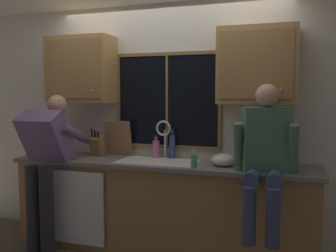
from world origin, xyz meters
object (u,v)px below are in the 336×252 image
mixing_bowl (223,160)px  soap_dispenser (194,161)px  person_sitting_on_counter (265,152)px  cutting_board (119,138)px  person_standing (47,156)px  bottle_green_glass (172,146)px  bottle_tall_clear (156,149)px  knife_block (98,146)px

mixing_bowl → soap_dispenser: bearing=-140.9°
person_sitting_on_counter → mixing_bowl: (-0.39, 0.24, -0.13)m
cutting_board → mixing_bowl: cutting_board is taller
person_standing → cutting_board: bearing=44.7°
bottle_green_glass → bottle_tall_clear: size_ratio=1.31×
knife_block → bottle_green_glass: (0.83, 0.10, 0.02)m
bottle_tall_clear → person_standing: bearing=-152.5°
knife_block → bottle_tall_clear: knife_block is taller
mixing_bowl → bottle_green_glass: 0.64m
soap_dispenser → bottle_green_glass: bearing=128.6°
person_standing → bottle_tall_clear: person_standing is taller
knife_block → soap_dispenser: knife_block is taller
bottle_tall_clear → bottle_green_glass: bearing=9.7°
mixing_bowl → person_standing: bearing=-170.2°
bottle_green_glass → person_standing: bearing=-154.9°
knife_block → cutting_board: 0.24m
cutting_board → soap_dispenser: bearing=-24.0°
cutting_board → bottle_green_glass: size_ratio=1.25×
cutting_board → person_standing: bearing=-135.3°
cutting_board → bottle_green_glass: cutting_board is taller
cutting_board → mixing_bowl: size_ratio=1.62×
person_standing → person_sitting_on_counter: 2.15m
knife_block → bottle_green_glass: bearing=7.1°
person_sitting_on_counter → mixing_bowl: 0.48m
knife_block → mixing_bowl: bearing=-5.6°
person_standing → person_sitting_on_counter: person_sitting_on_counter is taller
mixing_bowl → person_sitting_on_counter: bearing=-31.7°
knife_block → bottle_tall_clear: (0.66, 0.07, -0.01)m
person_sitting_on_counter → cutting_board: 1.67m
mixing_bowl → soap_dispenser: size_ratio=1.36×
person_standing → knife_block: (0.34, 0.44, 0.06)m
person_sitting_on_counter → cutting_board: person_sitting_on_counter is taller
person_standing → knife_block: size_ratio=4.93×
knife_block → soap_dispenser: bearing=-15.8°
bottle_tall_clear → mixing_bowl: bearing=-15.7°
person_standing → soap_dispenser: bearing=4.2°
person_sitting_on_counter → soap_dispenser: bearing=175.4°
bottle_green_glass → person_sitting_on_counter: bearing=-26.4°
person_standing → person_sitting_on_counter: size_ratio=1.26×
person_standing → bottle_tall_clear: size_ratio=6.65×
person_standing → mixing_bowl: size_ratio=6.60×
person_standing → knife_block: bearing=52.7°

